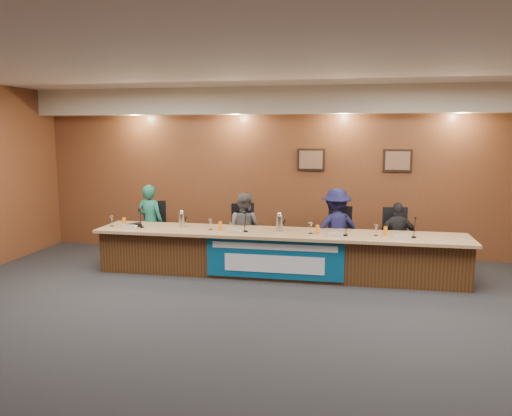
# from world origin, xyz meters

# --- Properties ---
(floor) EXTENTS (10.00, 10.00, 0.00)m
(floor) POSITION_xyz_m (0.00, 0.00, 0.00)
(floor) COLOR black
(floor) RESTS_ON ground
(ceiling) EXTENTS (10.00, 8.00, 0.04)m
(ceiling) POSITION_xyz_m (0.00, 0.00, 3.20)
(ceiling) COLOR silver
(ceiling) RESTS_ON wall_back
(wall_back) EXTENTS (10.00, 0.04, 3.20)m
(wall_back) POSITION_xyz_m (0.00, 4.00, 1.60)
(wall_back) COLOR brown
(wall_back) RESTS_ON floor
(soffit) EXTENTS (10.00, 0.50, 0.50)m
(soffit) POSITION_xyz_m (0.00, 3.75, 2.95)
(soffit) COLOR beige
(soffit) RESTS_ON wall_back
(dais_body) EXTENTS (6.00, 0.80, 0.70)m
(dais_body) POSITION_xyz_m (0.00, 2.40, 0.35)
(dais_body) COLOR #472913
(dais_body) RESTS_ON floor
(dais_top) EXTENTS (6.10, 0.95, 0.05)m
(dais_top) POSITION_xyz_m (0.00, 2.35, 0.72)
(dais_top) COLOR #A78157
(dais_top) RESTS_ON dais_body
(banner) EXTENTS (2.20, 0.02, 0.65)m
(banner) POSITION_xyz_m (0.00, 1.99, 0.38)
(banner) COLOR #084D7B
(banner) RESTS_ON dais_body
(banner_text_upper) EXTENTS (2.00, 0.01, 0.10)m
(banner_text_upper) POSITION_xyz_m (0.00, 1.97, 0.58)
(banner_text_upper) COLOR silver
(banner_text_upper) RESTS_ON banner
(banner_text_lower) EXTENTS (1.60, 0.01, 0.28)m
(banner_text_lower) POSITION_xyz_m (0.00, 1.97, 0.30)
(banner_text_lower) COLOR silver
(banner_text_lower) RESTS_ON banner
(wall_photo_left) EXTENTS (0.52, 0.04, 0.42)m
(wall_photo_left) POSITION_xyz_m (0.40, 3.97, 1.85)
(wall_photo_left) COLOR black
(wall_photo_left) RESTS_ON wall_back
(wall_photo_right) EXTENTS (0.52, 0.04, 0.42)m
(wall_photo_right) POSITION_xyz_m (2.00, 3.97, 1.85)
(wall_photo_right) COLOR black
(wall_photo_right) RESTS_ON wall_back
(panelist_a) EXTENTS (0.56, 0.41, 1.42)m
(panelist_a) POSITION_xyz_m (-2.48, 2.97, 0.71)
(panelist_a) COLOR #195D4C
(panelist_a) RESTS_ON floor
(panelist_b) EXTENTS (0.75, 0.65, 1.30)m
(panelist_b) POSITION_xyz_m (-0.70, 2.97, 0.65)
(panelist_b) COLOR #535458
(panelist_b) RESTS_ON floor
(panelist_c) EXTENTS (1.04, 0.81, 1.42)m
(panelist_c) POSITION_xyz_m (0.93, 2.97, 0.71)
(panelist_c) COLOR #13133D
(panelist_c) RESTS_ON floor
(panelist_d) EXTENTS (0.73, 0.38, 1.20)m
(panelist_d) POSITION_xyz_m (1.97, 2.97, 0.60)
(panelist_d) COLOR black
(panelist_d) RESTS_ON floor
(office_chair_a) EXTENTS (0.55, 0.55, 0.08)m
(office_chair_a) POSITION_xyz_m (-2.48, 3.07, 0.48)
(office_chair_a) COLOR black
(office_chair_a) RESTS_ON floor
(office_chair_b) EXTENTS (0.63, 0.63, 0.08)m
(office_chair_b) POSITION_xyz_m (-0.70, 3.07, 0.48)
(office_chair_b) COLOR black
(office_chair_b) RESTS_ON floor
(office_chair_c) EXTENTS (0.59, 0.59, 0.08)m
(office_chair_c) POSITION_xyz_m (0.93, 3.07, 0.48)
(office_chair_c) COLOR black
(office_chair_c) RESTS_ON floor
(office_chair_d) EXTENTS (0.54, 0.54, 0.08)m
(office_chair_d) POSITION_xyz_m (1.97, 3.07, 0.48)
(office_chair_d) COLOR black
(office_chair_d) RESTS_ON floor
(nameplate_a) EXTENTS (0.24, 0.08, 0.10)m
(nameplate_a) POSITION_xyz_m (-2.51, 2.12, 0.80)
(nameplate_a) COLOR white
(nameplate_a) RESTS_ON dais_top
(microphone_a) EXTENTS (0.07, 0.07, 0.02)m
(microphone_a) POSITION_xyz_m (-2.34, 2.25, 0.76)
(microphone_a) COLOR black
(microphone_a) RESTS_ON dais_top
(juice_glass_a) EXTENTS (0.06, 0.06, 0.15)m
(juice_glass_a) POSITION_xyz_m (-2.70, 2.33, 0.82)
(juice_glass_a) COLOR orange
(juice_glass_a) RESTS_ON dais_top
(water_glass_a) EXTENTS (0.08, 0.08, 0.18)m
(water_glass_a) POSITION_xyz_m (-2.90, 2.28, 0.84)
(water_glass_a) COLOR silver
(water_glass_a) RESTS_ON dais_top
(nameplate_b) EXTENTS (0.24, 0.08, 0.10)m
(nameplate_b) POSITION_xyz_m (-0.69, 2.08, 0.80)
(nameplate_b) COLOR white
(nameplate_b) RESTS_ON dais_top
(microphone_b) EXTENTS (0.07, 0.07, 0.02)m
(microphone_b) POSITION_xyz_m (-0.51, 2.24, 0.76)
(microphone_b) COLOR black
(microphone_b) RESTS_ON dais_top
(juice_glass_b) EXTENTS (0.06, 0.06, 0.15)m
(juice_glass_b) POSITION_xyz_m (-0.95, 2.26, 0.82)
(juice_glass_b) COLOR orange
(juice_glass_b) RESTS_ON dais_top
(water_glass_b) EXTENTS (0.08, 0.08, 0.18)m
(water_glass_b) POSITION_xyz_m (-1.13, 2.30, 0.84)
(water_glass_b) COLOR silver
(water_glass_b) RESTS_ON dais_top
(nameplate_c) EXTENTS (0.24, 0.08, 0.10)m
(nameplate_c) POSITION_xyz_m (0.94, 2.11, 0.80)
(nameplate_c) COLOR white
(nameplate_c) RESTS_ON dais_top
(microphone_c) EXTENTS (0.07, 0.07, 0.02)m
(microphone_c) POSITION_xyz_m (1.10, 2.24, 0.76)
(microphone_c) COLOR black
(microphone_c) RESTS_ON dais_top
(juice_glass_c) EXTENTS (0.06, 0.06, 0.15)m
(juice_glass_c) POSITION_xyz_m (0.66, 2.27, 0.82)
(juice_glass_c) COLOR orange
(juice_glass_c) RESTS_ON dais_top
(water_glass_c) EXTENTS (0.08, 0.08, 0.18)m
(water_glass_c) POSITION_xyz_m (0.55, 2.29, 0.84)
(water_glass_c) COLOR silver
(water_glass_c) RESTS_ON dais_top
(nameplate_d) EXTENTS (0.24, 0.08, 0.10)m
(nameplate_d) POSITION_xyz_m (1.97, 2.11, 0.80)
(nameplate_d) COLOR white
(nameplate_d) RESTS_ON dais_top
(microphone_d) EXTENTS (0.07, 0.07, 0.02)m
(microphone_d) POSITION_xyz_m (2.15, 2.28, 0.76)
(microphone_d) COLOR black
(microphone_d) RESTS_ON dais_top
(juice_glass_d) EXTENTS (0.06, 0.06, 0.15)m
(juice_glass_d) POSITION_xyz_m (1.72, 2.33, 0.82)
(juice_glass_d) COLOR orange
(juice_glass_d) RESTS_ON dais_top
(water_glass_d) EXTENTS (0.08, 0.08, 0.18)m
(water_glass_d) POSITION_xyz_m (1.58, 2.30, 0.84)
(water_glass_d) COLOR silver
(water_glass_d) RESTS_ON dais_top
(carafe_left) EXTENTS (0.11, 0.11, 0.24)m
(carafe_left) POSITION_xyz_m (-1.68, 2.45, 0.87)
(carafe_left) COLOR silver
(carafe_left) RESTS_ON dais_top
(carafe_mid) EXTENTS (0.12, 0.12, 0.26)m
(carafe_mid) POSITION_xyz_m (0.03, 2.40, 0.88)
(carafe_mid) COLOR silver
(carafe_mid) RESTS_ON dais_top
(speakerphone) EXTENTS (0.32, 0.32, 0.05)m
(speakerphone) POSITION_xyz_m (-2.48, 2.37, 0.78)
(speakerphone) COLOR black
(speakerphone) RESTS_ON dais_top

